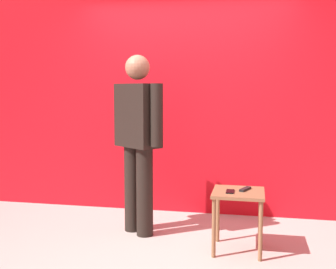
{
  "coord_description": "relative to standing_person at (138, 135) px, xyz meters",
  "views": [
    {
      "loc": [
        0.81,
        -3.56,
        1.47
      ],
      "look_at": [
        -0.04,
        0.55,
        1.02
      ],
      "focal_mm": 45.62,
      "sensor_mm": 36.0,
      "label": 1
    }
  ],
  "objects": [
    {
      "name": "tv_remote",
      "position": [
        1.08,
        -0.24,
        -0.45
      ],
      "size": [
        0.11,
        0.17,
        0.02
      ],
      "primitive_type": "cube",
      "rotation": [
        0.0,
        0.0,
        -0.41
      ],
      "color": "black",
      "rests_on": "side_table"
    },
    {
      "name": "ground_plane",
      "position": [
        0.35,
        -0.55,
        -1.01
      ],
      "size": [
        12.0,
        12.0,
        0.0
      ],
      "primitive_type": "plane",
      "color": "#B7B2A8"
    },
    {
      "name": "side_table",
      "position": [
        1.02,
        -0.29,
        -0.56
      ],
      "size": [
        0.46,
        0.46,
        0.55
      ],
      "color": "olive",
      "rests_on": "ground_plane"
    },
    {
      "name": "standing_person",
      "position": [
        0.0,
        0.0,
        0.0
      ],
      "size": [
        0.64,
        0.52,
        1.81
      ],
      "color": "black",
      "rests_on": "ground_plane"
    },
    {
      "name": "cell_phone",
      "position": [
        0.95,
        -0.34,
        -0.45
      ],
      "size": [
        0.07,
        0.14,
        0.01
      ],
      "primitive_type": "cube",
      "rotation": [
        0.0,
        0.0,
        -0.0
      ],
      "color": "black",
      "rests_on": "side_table"
    },
    {
      "name": "back_wall_red",
      "position": [
        0.35,
        0.88,
        0.54
      ],
      "size": [
        5.28,
        0.12,
        3.09
      ],
      "primitive_type": "cube",
      "color": "red",
      "rests_on": "ground_plane"
    }
  ]
}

